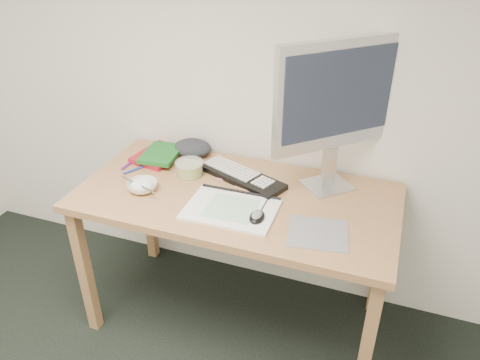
% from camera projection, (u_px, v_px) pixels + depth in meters
% --- Properties ---
extents(desk, '(1.40, 0.70, 0.75)m').
position_uv_depth(desk, '(236.00, 210.00, 2.09)').
color(desk, '#A8794D').
rests_on(desk, ground).
extents(mousepad, '(0.26, 0.24, 0.00)m').
position_uv_depth(mousepad, '(318.00, 233.00, 1.81)').
color(mousepad, gray).
rests_on(mousepad, desk).
extents(sketchpad, '(0.38, 0.27, 0.01)m').
position_uv_depth(sketchpad, '(231.00, 209.00, 1.94)').
color(sketchpad, white).
rests_on(sketchpad, desk).
extents(keyboard, '(0.45, 0.29, 0.03)m').
position_uv_depth(keyboard, '(242.00, 177.00, 2.16)').
color(keyboard, black).
rests_on(keyboard, desk).
extents(monitor, '(0.43, 0.42, 0.66)m').
position_uv_depth(monitor, '(336.00, 100.00, 1.91)').
color(monitor, silver).
rests_on(monitor, desk).
extents(mouse, '(0.07, 0.10, 0.03)m').
position_uv_depth(mouse, '(257.00, 215.00, 1.87)').
color(mouse, black).
rests_on(mouse, sketchpad).
extents(rice_bowl, '(0.14, 0.14, 0.04)m').
position_uv_depth(rice_bowl, '(142.00, 186.00, 2.07)').
color(rice_bowl, white).
rests_on(rice_bowl, desk).
extents(chopsticks, '(0.21, 0.09, 0.02)m').
position_uv_depth(chopsticks, '(137.00, 184.00, 2.04)').
color(chopsticks, silver).
rests_on(chopsticks, rice_bowl).
extents(fruit_tub, '(0.17, 0.17, 0.07)m').
position_uv_depth(fruit_tub, '(189.00, 168.00, 2.19)').
color(fruit_tub, '#D6D34B').
rests_on(fruit_tub, desk).
extents(book_red, '(0.22, 0.27, 0.02)m').
position_uv_depth(book_red, '(159.00, 155.00, 2.35)').
color(book_red, maroon).
rests_on(book_red, desk).
extents(book_green, '(0.18, 0.24, 0.02)m').
position_uv_depth(book_green, '(161.00, 154.00, 2.31)').
color(book_green, '#186020').
rests_on(book_green, book_red).
extents(cloth_lump, '(0.20, 0.18, 0.07)m').
position_uv_depth(cloth_lump, '(192.00, 148.00, 2.37)').
color(cloth_lump, '#24252B').
rests_on(cloth_lump, desk).
extents(pencil_pink, '(0.17, 0.02, 0.01)m').
position_uv_depth(pencil_pink, '(233.00, 182.00, 2.14)').
color(pencil_pink, pink).
rests_on(pencil_pink, desk).
extents(pencil_tan, '(0.19, 0.06, 0.01)m').
position_uv_depth(pencil_tan, '(252.00, 193.00, 2.05)').
color(pencil_tan, tan).
rests_on(pencil_tan, desk).
extents(pencil_black, '(0.17, 0.06, 0.01)m').
position_uv_depth(pencil_black, '(252.00, 193.00, 2.06)').
color(pencil_black, black).
rests_on(pencil_black, desk).
extents(marker_blue, '(0.07, 0.11, 0.01)m').
position_uv_depth(marker_blue, '(135.00, 170.00, 2.23)').
color(marker_blue, '#1C3B9A').
rests_on(marker_blue, desk).
extents(marker_orange, '(0.02, 0.12, 0.01)m').
position_uv_depth(marker_orange, '(153.00, 162.00, 2.30)').
color(marker_orange, orange).
rests_on(marker_orange, desk).
extents(marker_purple, '(0.02, 0.14, 0.01)m').
position_uv_depth(marker_purple, '(130.00, 163.00, 2.29)').
color(marker_purple, '#662280').
rests_on(marker_purple, desk).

